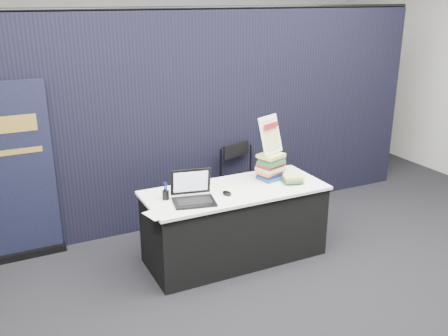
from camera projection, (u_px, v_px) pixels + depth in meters
floor at (261, 283)px, 4.66m from camera, size 8.00×8.00×0.00m
wall_back at (130, 51)px, 7.48m from camera, size 8.00×0.02×3.50m
drape_partition at (193, 121)px, 5.63m from camera, size 6.00×0.08×2.40m
display_table at (235, 224)px, 5.01m from camera, size 1.80×0.75×0.75m
laptop at (192, 195)px, 4.57m from camera, size 0.42×0.37×0.28m
mouse at (227, 193)px, 4.73m from camera, size 0.09×0.12×0.04m
brochure_left at (163, 212)px, 4.35m from camera, size 0.34×0.28×0.00m
brochure_mid at (191, 203)px, 4.55m from camera, size 0.35×0.30×0.00m
brochure_right at (201, 200)px, 4.61m from camera, size 0.30×0.22×0.00m
pen_cup at (166, 195)px, 4.62m from camera, size 0.07×0.07×0.08m
book_stack_tall at (271, 166)px, 5.11m from camera, size 0.29×0.25×0.27m
book_stack_short at (293, 180)px, 5.02m from camera, size 0.22×0.19×0.08m
info_sign at (271, 135)px, 5.03m from camera, size 0.31×0.22×0.40m
pullup_banner at (17, 184)px, 4.87m from camera, size 0.77×0.11×1.81m
stacking_chair at (242, 181)px, 5.78m from camera, size 0.52×0.54×0.92m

